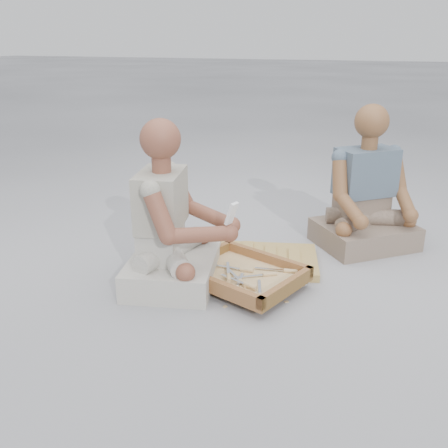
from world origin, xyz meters
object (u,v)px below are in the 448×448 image
at_px(tool_tray, 243,275).
at_px(craftsman, 171,230).
at_px(companion, 366,200).
at_px(carved_panel, 259,260).

relative_size(tool_tray, craftsman, 0.79).
bearing_deg(craftsman, companion, 121.61).
bearing_deg(tool_tray, companion, 58.94).
distance_m(craftsman, companion, 1.22).
xyz_separation_m(tool_tray, companion, (0.48, 0.80, 0.21)).
xyz_separation_m(carved_panel, companion, (0.50, 0.50, 0.26)).
xyz_separation_m(carved_panel, craftsman, (-0.34, -0.39, 0.26)).
distance_m(tool_tray, companion, 0.96).
bearing_deg(tool_tray, carved_panel, 92.17).
height_order(tool_tray, companion, companion).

